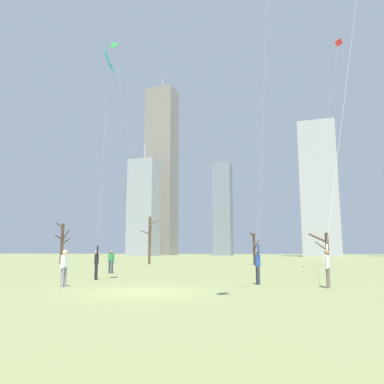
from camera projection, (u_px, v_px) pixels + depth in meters
The scene contains 16 objects.
ground_plane at pixel (143, 292), 14.31m from camera, with size 400.00×400.00×0.00m, color #848E56.
kite_flyer_foreground_left_teal at pixel (99, 223), 20.45m from camera, with size 2.53×3.83×11.77m.
kite_flyer_midfield_right_white at pixel (339, 160), 19.15m from camera, with size 4.14×10.99×21.82m.
kite_flyer_midfield_center_pink at pixel (260, 203), 16.29m from camera, with size 3.42×13.58×19.75m.
bystander_strolling_midfield at pixel (64, 266), 16.57m from camera, with size 0.24×0.51×1.62m.
bystander_far_off_by_trees at pixel (111, 260), 26.76m from camera, with size 0.51×0.22×1.62m.
distant_kite_drifting_left_red at pixel (336, 60), 44.50m from camera, with size 5.66×6.09×27.08m.
distant_kite_low_near_trees_green at pixel (117, 62), 43.98m from camera, with size 4.96×1.38×26.31m.
bare_tree_center at pixel (325, 247), 41.43m from camera, with size 2.11×1.29×3.60m.
bare_tree_leftmost at pixel (62, 242), 48.14m from camera, with size 2.01×1.66×5.25m.
bare_tree_left_of_center at pixel (254, 248), 44.28m from camera, with size 1.11×1.36×3.82m.
bare_tree_rightmost at pixel (150, 239), 46.87m from camera, with size 2.34×2.41×5.87m.
skyline_tall_tower at pixel (144, 207), 133.52m from camera, with size 9.69×7.96×40.66m.
skyline_short_annex at pixel (319, 189), 115.68m from camera, with size 11.01×9.96×41.40m.
skyline_squat_block at pixel (161, 170), 154.90m from camera, with size 11.58×9.70×75.03m.
skyline_slender_spire at pixel (223, 209), 144.08m from camera, with size 6.89×5.34×35.58m.
Camera 1 is at (6.46, -13.38, 1.55)m, focal length 35.01 mm.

